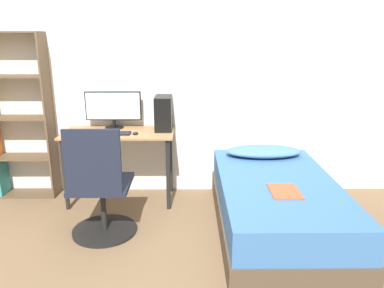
{
  "coord_description": "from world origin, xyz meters",
  "views": [
    {
      "loc": [
        0.48,
        -2.57,
        1.71
      ],
      "look_at": [
        0.51,
        0.77,
        0.75
      ],
      "focal_mm": 35.0,
      "sensor_mm": 36.0,
      "label": 1
    }
  ],
  "objects": [
    {
      "name": "monitor",
      "position": [
        -0.33,
        1.36,
        0.98
      ],
      "size": [
        0.59,
        0.2,
        0.39
      ],
      "color": "black",
      "rests_on": "desk"
    },
    {
      "name": "pillow",
      "position": [
        1.27,
        1.21,
        0.54
      ],
      "size": [
        0.79,
        0.36,
        0.11
      ],
      "color": "teal",
      "rests_on": "bed"
    },
    {
      "name": "wall_back",
      "position": [
        0.0,
        1.5,
        1.25
      ],
      "size": [
        8.0,
        0.05,
        2.5
      ],
      "color": "silver",
      "rests_on": "ground_plane"
    },
    {
      "name": "ground_plane",
      "position": [
        0.0,
        0.0,
        0.0
      ],
      "size": [
        14.0,
        14.0,
        0.0
      ],
      "primitive_type": "plane",
      "color": "brown"
    },
    {
      "name": "bookshelf",
      "position": [
        -1.51,
        1.34,
        0.84
      ],
      "size": [
        0.74,
        0.26,
        1.76
      ],
      "color": "brown",
      "rests_on": "ground_plane"
    },
    {
      "name": "desk",
      "position": [
        -0.25,
        1.19,
        0.64
      ],
      "size": [
        1.14,
        0.56,
        0.76
      ],
      "color": "#997047",
      "rests_on": "ground_plane"
    },
    {
      "name": "bed",
      "position": [
        1.27,
        0.53,
        0.24
      ],
      "size": [
        1.04,
        1.89,
        0.48
      ],
      "color": "#4C3D2D",
      "rests_on": "ground_plane"
    },
    {
      "name": "pc_tower",
      "position": [
        0.21,
        1.29,
        0.94
      ],
      "size": [
        0.17,
        0.32,
        0.35
      ],
      "color": "black",
      "rests_on": "desk"
    },
    {
      "name": "office_chair",
      "position": [
        -0.29,
        0.43,
        0.39
      ],
      "size": [
        0.58,
        0.58,
        1.02
      ],
      "color": "black",
      "rests_on": "ground_plane"
    },
    {
      "name": "keyboard",
      "position": [
        -0.32,
        1.08,
        0.77
      ],
      "size": [
        0.42,
        0.12,
        0.02
      ],
      "color": "black",
      "rests_on": "desk"
    },
    {
      "name": "mouse",
      "position": [
        -0.06,
        1.08,
        0.77
      ],
      "size": [
        0.06,
        0.09,
        0.02
      ],
      "color": "black",
      "rests_on": "desk"
    },
    {
      "name": "magazine",
      "position": [
        1.26,
        0.27,
        0.49
      ],
      "size": [
        0.24,
        0.32,
        0.01
      ],
      "color": "#B24C2D",
      "rests_on": "bed"
    }
  ]
}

